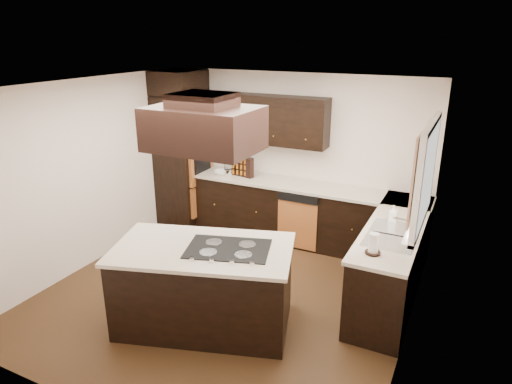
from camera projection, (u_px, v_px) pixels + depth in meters
floor at (227, 294)px, 5.62m from camera, size 4.20×4.20×0.02m
ceiling at (222, 86)px, 4.79m from camera, size 4.20×4.20×0.02m
wall_back at (293, 156)px, 7.00m from camera, size 4.20×0.02×2.50m
wall_front at (85, 285)px, 3.42m from camera, size 4.20×0.02×2.50m
wall_left at (88, 174)px, 6.08m from camera, size 0.02×4.20×2.50m
wall_right at (418, 232)px, 4.33m from camera, size 0.02×4.20×2.50m
oven_column at (183, 160)px, 7.45m from camera, size 0.65×0.75×2.12m
wall_oven_face at (201, 159)px, 7.29m from camera, size 0.05×0.62×0.78m
base_cabinets_back at (287, 212)px, 6.99m from camera, size 2.93×0.60×0.88m
base_cabinets_right at (393, 261)px, 5.49m from camera, size 0.60×2.40×0.88m
countertop_back at (287, 184)px, 6.82m from camera, size 2.93×0.63×0.04m
countertop_right at (396, 225)px, 5.35m from camera, size 0.63×2.40×0.04m
upper_cabinets at (263, 119)px, 6.84m from camera, size 2.00×0.34×0.72m
dishwasher_front at (297, 225)px, 6.63m from camera, size 0.60×0.05×0.72m
window_frame at (426, 175)px, 4.68m from camera, size 0.06×1.32×1.12m
window_pane at (429, 176)px, 4.67m from camera, size 0.00×1.20×1.00m
curtain_left at (414, 181)px, 4.34m from camera, size 0.02×0.34×0.90m
curtain_right at (425, 160)px, 5.05m from camera, size 0.02×0.34×0.90m
sink_rim at (392, 235)px, 5.03m from camera, size 0.52×0.84×0.01m
island at (204, 288)px, 4.91m from camera, size 2.01×1.47×0.88m
island_top at (203, 249)px, 4.76m from camera, size 2.09×1.56×0.04m
cooktop at (228, 249)px, 4.71m from camera, size 0.98×0.80×0.01m
range_hood at (204, 129)px, 4.40m from camera, size 1.05×0.72×0.42m
hood_duct at (203, 100)px, 4.31m from camera, size 0.55×0.50×0.13m
blender_base at (228, 172)px, 7.13m from camera, size 0.15×0.15×0.10m
blender_pitcher at (228, 161)px, 7.07m from camera, size 0.13×0.13×0.26m
spice_rack at (243, 166)px, 7.07m from camera, size 0.38×0.18×0.31m
mixing_bowl at (222, 173)px, 7.18m from camera, size 0.34×0.34×0.06m
soap_bottle at (393, 214)px, 5.38m from camera, size 0.10×0.10×0.20m
paper_towel at (374, 244)px, 4.58m from camera, size 0.14×0.14×0.22m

